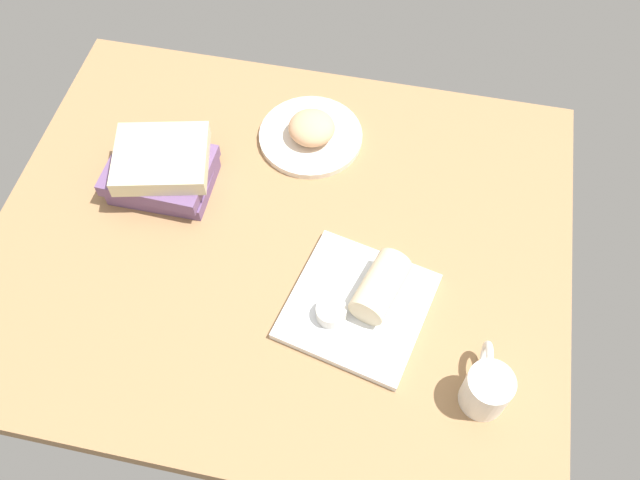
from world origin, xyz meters
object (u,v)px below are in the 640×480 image
Objects in this scene: scone_pastry at (312,128)px; coffee_mug at (486,388)px; round_plate at (311,136)px; book_stack at (162,169)px; square_plate at (358,306)px; breakfast_wrap at (381,286)px; sauce_cup at (331,312)px.

coffee_mug is at bearing -51.00° from scone_pastry.
book_stack is at bearing -146.25° from round_plate.
square_plate is 5.88cm from breakfast_wrap.
square_plate is 1.10× the size of book_stack.
scone_pastry is 1.78× the size of sauce_cup.
book_stack reaches higher than round_plate.
round_plate is 40.54cm from square_plate.
coffee_mug is at bearing -51.03° from round_plate.
round_plate is 63.06cm from coffee_mug.
breakfast_wrap is at bearing -59.91° from scone_pastry.
sauce_cup is 44.69cm from book_stack.
scone_pastry is 0.41× the size of square_plate.
book_stack is 1.74× the size of coffee_mug.
round_plate is at bearing 128.97° from coffee_mug.
scone_pastry is 0.78× the size of breakfast_wrap.
sauce_cup is 28.63cm from coffee_mug.
sauce_cup reaches higher than square_plate.
breakfast_wrap is (3.40, 2.54, 4.07)cm from square_plate.
breakfast_wrap is at bearing -20.25° from book_stack.
book_stack is (-26.43, -16.94, 0.61)cm from scone_pastry.
book_stack is at bearing 154.37° from coffee_mug.
round_plate is 2.26× the size of scone_pastry.
scone_pastry is 31.40cm from book_stack.
sauce_cup is 0.44× the size of breakfast_wrap.
square_plate is (16.27, -36.49, -3.23)cm from scone_pastry.
coffee_mug is (39.24, -48.46, 0.46)cm from scone_pastry.
round_plate is at bearing 107.13° from sauce_cup.
square_plate is 4.36× the size of sauce_cup.
book_stack reaches higher than sauce_cup.
scone_pastry is 40.08cm from square_plate.
breakfast_wrap reaches higher than square_plate.
square_plate is at bearing -125.99° from breakfast_wrap.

